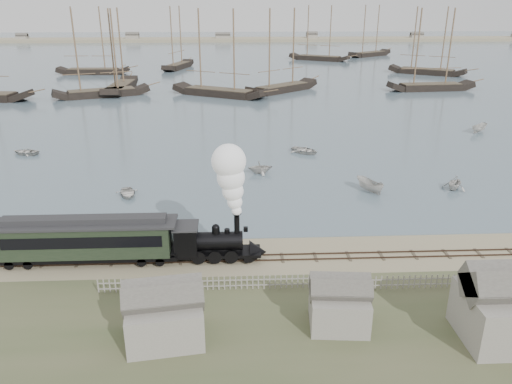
{
  "coord_description": "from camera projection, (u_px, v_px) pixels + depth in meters",
  "views": [
    {
      "loc": [
        -5.21,
        -41.34,
        21.57
      ],
      "look_at": [
        -3.0,
        5.46,
        3.5
      ],
      "focal_mm": 35.0,
      "sensor_mm": 36.0,
      "label": 1
    }
  ],
  "objects": [
    {
      "name": "beached_dinghy",
      "position": [
        175.0,
        246.0,
        46.03
      ],
      "size": [
        3.45,
        4.05,
        0.71
      ],
      "primitive_type": "imported",
      "rotation": [
        0.0,
        0.0,
        1.23
      ],
      "color": "beige",
      "rests_on": "ground"
    },
    {
      "name": "rowboat_1",
      "position": [
        260.0,
        167.0,
        65.99
      ],
      "size": [
        3.18,
        3.57,
        1.71
      ],
      "primitive_type": "imported",
      "rotation": [
        0.0,
        0.0,
        1.69
      ],
      "color": "beige",
      "rests_on": "harbor_water"
    },
    {
      "name": "schooner_6",
      "position": [
        90.0,
        41.0,
        151.28
      ],
      "size": [
        22.0,
        5.64,
        20.0
      ],
      "primitive_type": null,
      "rotation": [
        0.0,
        0.0,
        -0.03
      ],
      "color": "black",
      "rests_on": "harbor_water"
    },
    {
      "name": "ground",
      "position": [
        291.0,
        247.0,
        46.52
      ],
      "size": [
        600.0,
        600.0,
        0.0
      ],
      "primitive_type": "plane",
      "color": "tan",
      "rests_on": "ground"
    },
    {
      "name": "schooner_7",
      "position": [
        177.0,
        38.0,
        163.5
      ],
      "size": [
        9.86,
        19.81,
        20.0
      ],
      "primitive_type": null,
      "rotation": [
        0.0,
        0.0,
        1.28
      ],
      "color": "black",
      "rests_on": "harbor_water"
    },
    {
      "name": "rowboat_4",
      "position": [
        455.0,
        183.0,
        60.34
      ],
      "size": [
        4.28,
        4.23,
        1.71
      ],
      "primitive_type": "imported",
      "rotation": [
        0.0,
        0.0,
        5.58
      ],
      "color": "beige",
      "rests_on": "harbor_water"
    },
    {
      "name": "schooner_3",
      "position": [
        283.0,
        50.0,
        121.74
      ],
      "size": [
        19.88,
        18.07,
        20.0
      ],
      "primitive_type": null,
      "rotation": [
        0.0,
        0.0,
        0.71
      ],
      "color": "black",
      "rests_on": "harbor_water"
    },
    {
      "name": "locomotive",
      "position": [
        227.0,
        211.0,
        42.73
      ],
      "size": [
        8.11,
        3.03,
        10.12
      ],
      "color": "black",
      "rests_on": "ground"
    },
    {
      "name": "schooner_8",
      "position": [
        320.0,
        33.0,
        186.81
      ],
      "size": [
        22.85,
        16.05,
        20.0
      ],
      "primitive_type": null,
      "rotation": [
        0.0,
        0.0,
        -0.51
      ],
      "color": "black",
      "rests_on": "harbor_water"
    },
    {
      "name": "rowboat_5",
      "position": [
        479.0,
        128.0,
        86.5
      ],
      "size": [
        3.48,
        4.05,
        1.51
      ],
      "primitive_type": "imported",
      "rotation": [
        0.0,
        0.0,
        2.19
      ],
      "color": "beige",
      "rests_on": "harbor_water"
    },
    {
      "name": "schooner_9",
      "position": [
        371.0,
        31.0,
        200.7
      ],
      "size": [
        20.61,
        16.75,
        20.0
      ],
      "primitive_type": null,
      "rotation": [
        0.0,
        0.0,
        0.62
      ],
      "color": "black",
      "rests_on": "harbor_water"
    },
    {
      "name": "rowboat_0",
      "position": [
        128.0,
        193.0,
        58.43
      ],
      "size": [
        4.19,
        3.5,
        0.75
      ],
      "primitive_type": "imported",
      "rotation": [
        0.0,
        0.0,
        0.29
      ],
      "color": "beige",
      "rests_on": "harbor_water"
    },
    {
      "name": "rowboat_3",
      "position": [
        305.0,
        150.0,
        74.8
      ],
      "size": [
        5.23,
        5.37,
        0.91
      ],
      "primitive_type": "imported",
      "rotation": [
        0.0,
        0.0,
        0.87
      ],
      "color": "beige",
      "rests_on": "harbor_water"
    },
    {
      "name": "rowboat_6",
      "position": [
        26.0,
        152.0,
        74.22
      ],
      "size": [
        3.8,
        4.6,
        0.83
      ],
      "primitive_type": "imported",
      "rotation": [
        0.0,
        0.0,
        4.45
      ],
      "color": "beige",
      "rests_on": "harbor_water"
    },
    {
      "name": "schooner_2",
      "position": [
        218.0,
        53.0,
        116.16
      ],
      "size": [
        23.73,
        16.66,
        20.0
      ],
      "primitive_type": null,
      "rotation": [
        0.0,
        0.0,
        -0.51
      ],
      "color": "black",
      "rests_on": "harbor_water"
    },
    {
      "name": "schooner_5",
      "position": [
        430.0,
        41.0,
        150.99
      ],
      "size": [
        22.17,
        16.95,
        20.0
      ],
      "primitive_type": null,
      "rotation": [
        0.0,
        0.0,
        -0.58
      ],
      "color": "black",
      "rests_on": "harbor_water"
    },
    {
      "name": "shed_left",
      "position": [
        166.0,
        339.0,
        33.96
      ],
      "size": [
        5.0,
        4.0,
        4.1
      ],
      "primitive_type": null,
      "color": "gray",
      "rests_on": "ground"
    },
    {
      "name": "schooner_4",
      "position": [
        435.0,
        50.0,
        123.57
      ],
      "size": [
        22.41,
        6.98,
        20.0
      ],
      "primitive_type": null,
      "rotation": [
        0.0,
        0.0,
        0.09
      ],
      "color": "black",
      "rests_on": "harbor_water"
    },
    {
      "name": "schooner_10",
      "position": [
        117.0,
        50.0,
        122.95
      ],
      "size": [
        5.86,
        23.02,
        20.0
      ],
      "primitive_type": null,
      "rotation": [
        0.0,
        0.0,
        1.55
      ],
      "color": "black",
      "rests_on": "harbor_water"
    },
    {
      "name": "shed_right",
      "position": [
        503.0,
        338.0,
        34.04
      ],
      "size": [
        6.0,
        5.0,
        5.1
      ],
      "primitive_type": null,
      "color": "gray",
      "rests_on": "ground"
    },
    {
      "name": "picket_fence_east",
      "position": [
        456.0,
        287.0,
        40.08
      ],
      "size": [
        15.0,
        0.1,
        1.2
      ],
      "primitive_type": null,
      "color": "gray",
      "rests_on": "ground"
    },
    {
      "name": "picket_fence_west",
      "position": [
        220.0,
        290.0,
        39.71
      ],
      "size": [
        19.0,
        0.1,
        1.2
      ],
      "primitive_type": null,
      "color": "gray",
      "rests_on": "ground"
    },
    {
      "name": "harbor_water",
      "position": [
        244.0,
        56.0,
        204.95
      ],
      "size": [
        600.0,
        336.0,
        0.06
      ],
      "primitive_type": "cube",
      "color": "#4C5E6C",
      "rests_on": "ground"
    },
    {
      "name": "rail_track",
      "position": [
        293.0,
        257.0,
        44.64
      ],
      "size": [
        120.0,
        1.8,
        0.16
      ],
      "color": "#3C2A20",
      "rests_on": "ground"
    },
    {
      "name": "passenger_coach",
      "position": [
        86.0,
        238.0,
        43.01
      ],
      "size": [
        15.61,
        3.01,
        3.79
      ],
      "color": "black",
      "rests_on": "ground"
    },
    {
      "name": "far_spit",
      "position": [
        241.0,
        41.0,
        279.52
      ],
      "size": [
        500.0,
        20.0,
        1.8
      ],
      "primitive_type": "cube",
      "color": "tan",
      "rests_on": "ground"
    },
    {
      "name": "rowboat_2",
      "position": [
        369.0,
        186.0,
        59.63
      ],
      "size": [
        4.2,
        3.46,
        1.56
      ],
      "primitive_type": "imported",
      "rotation": [
        0.0,
        0.0,
        3.72
      ],
      "color": "beige",
      "rests_on": "harbor_water"
    },
    {
      "name": "shed_mid",
      "position": [
        338.0,
        325.0,
        35.42
      ],
      "size": [
        4.0,
        3.5,
        3.6
      ],
      "primitive_type": null,
      "color": "gray",
      "rests_on": "ground"
    },
    {
      "name": "schooner_1",
      "position": [
        97.0,
        53.0,
        115.34
      ],
      "size": [
        22.55,
        12.99,
        20.0
      ],
      "primitive_type": null,
      "rotation": [
        0.0,
        0.0,
        0.38
      ],
      "color": "black",
      "rests_on": "harbor_water"
    }
  ]
}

